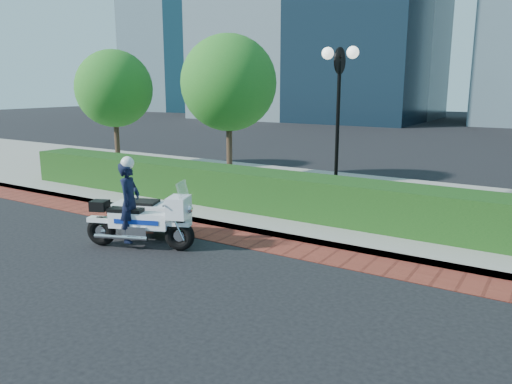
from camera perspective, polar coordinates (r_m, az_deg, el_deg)
The scene contains 8 objects.
ground at distance 10.30m, azimuth -8.00°, elevation -7.17°, with size 120.00×120.00×0.00m, color black.
brick_strip at distance 11.42m, azimuth -3.14°, elevation -5.08°, with size 60.00×1.00×0.01m, color maroon.
sidewalk at distance 15.17m, azimuth 6.74°, elevation -0.52°, with size 60.00×8.00×0.15m, color gray.
hedge_main at distance 12.97m, azimuth 2.20°, elevation -0.03°, with size 18.00×1.20×1.00m, color black.
lamppost at distance 13.67m, azimuth 9.40°, elevation 10.22°, with size 1.02×0.70×4.21m.
tree_a at distance 20.68m, azimuth -15.92°, elevation 11.28°, with size 3.00×3.00×4.58m.
tree_b at distance 17.01m, azimuth -3.15°, elevation 12.32°, with size 3.20×3.20×4.89m.
police_motorcycle at distance 11.08m, azimuth -12.96°, elevation -2.36°, with size 2.47×1.82×1.95m.
Camera 1 is at (6.34, -7.38, 3.40)m, focal length 35.00 mm.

